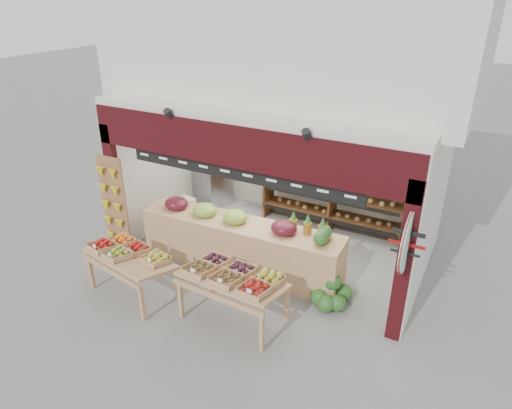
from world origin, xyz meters
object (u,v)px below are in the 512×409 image
object	(u,v)px
back_shelving	(334,181)
cardboard_stack	(193,219)
display_table_right	(233,277)
mid_counter	(240,244)
watermelon_pile	(329,294)
display_table_left	(128,254)
refrigerator	(211,167)

from	to	relation	value
back_shelving	cardboard_stack	distance (m)	3.18
back_shelving	display_table_right	distance (m)	3.68
back_shelving	cardboard_stack	size ratio (longest dim) A/B	3.04
mid_counter	watermelon_pile	size ratio (longest dim) A/B	5.40
watermelon_pile	display_table_left	bearing A→B (deg)	-157.68
display_table_left	watermelon_pile	size ratio (longest dim) A/B	2.29
mid_counter	watermelon_pile	bearing A→B (deg)	-6.88
cardboard_stack	mid_counter	bearing A→B (deg)	-26.50
display_table_left	display_table_right	world-z (taller)	display_table_right
refrigerator	cardboard_stack	xyz separation A→B (m)	(0.35, -1.28, -0.73)
watermelon_pile	display_table_right	bearing A→B (deg)	-137.06
refrigerator	display_table_left	size ratio (longest dim) A/B	1.19
cardboard_stack	display_table_left	bearing A→B (deg)	-81.54
back_shelving	display_table_right	size ratio (longest dim) A/B	1.90
refrigerator	mid_counter	world-z (taller)	refrigerator
back_shelving	display_table_right	bearing A→B (deg)	-95.26
mid_counter	refrigerator	bearing A→B (deg)	133.82
display_table_left	watermelon_pile	world-z (taller)	display_table_left
cardboard_stack	display_table_left	size ratio (longest dim) A/B	0.63
refrigerator	display_table_left	world-z (taller)	refrigerator
refrigerator	cardboard_stack	bearing A→B (deg)	-58.58
watermelon_pile	mid_counter	bearing A→B (deg)	173.12
cardboard_stack	watermelon_pile	xyz separation A→B (m)	(3.55, -1.06, -0.07)
refrigerator	back_shelving	bearing A→B (deg)	19.40
display_table_left	watermelon_pile	bearing A→B (deg)	22.32
refrigerator	display_table_right	xyz separation A→B (m)	(2.70, -3.47, -0.17)
display_table_right	refrigerator	bearing A→B (deg)	127.86
cardboard_stack	mid_counter	distance (m)	1.90
refrigerator	mid_counter	xyz separation A→B (m)	(2.03, -2.12, -0.45)
mid_counter	display_table_right	size ratio (longest dim) A/B	2.34
refrigerator	display_table_left	bearing A→B (deg)	-63.04
mid_counter	display_table_left	xyz separation A→B (m)	(-1.33, -1.54, 0.23)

